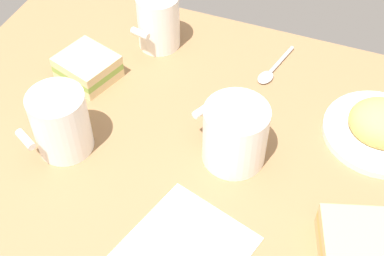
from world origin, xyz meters
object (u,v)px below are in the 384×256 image
at_px(coffee_mug_black, 158,21).
at_px(coffee_mug_milky, 60,122).
at_px(plate_of_food, 382,127).
at_px(sandwich_side, 88,67).
at_px(sandwich_main, 363,247).
at_px(spoon, 272,71).
at_px(paper_napkin, 186,248).
at_px(coffee_mug_spare, 235,134).

relative_size(coffee_mug_black, coffee_mug_milky, 0.96).
relative_size(plate_of_food, coffee_mug_black, 1.72).
distance_m(plate_of_food, coffee_mug_black, 0.42).
distance_m(coffee_mug_black, sandwich_side, 0.15).
distance_m(coffee_mug_black, sandwich_main, 0.52).
height_order(sandwich_side, spoon, sandwich_side).
distance_m(sandwich_main, sandwich_side, 0.53).
bearing_deg(sandwich_side, paper_napkin, -41.62).
relative_size(plate_of_food, paper_napkin, 1.19).
bearing_deg(coffee_mug_spare, sandwich_main, -25.56).
xyz_separation_m(sandwich_side, spoon, (0.29, 0.13, -0.02)).
distance_m(plate_of_food, coffee_mug_milky, 0.49).
height_order(coffee_mug_black, paper_napkin, coffee_mug_black).
distance_m(sandwich_main, paper_napkin, 0.23).
bearing_deg(coffee_mug_spare, paper_napkin, -92.70).
height_order(plate_of_food, coffee_mug_milky, coffee_mug_milky).
bearing_deg(paper_napkin, coffee_mug_black, 118.33).
bearing_deg(sandwich_main, paper_napkin, -161.32).
relative_size(coffee_mug_spare, sandwich_side, 1.07).
distance_m(coffee_mug_spare, sandwich_main, 0.23).
bearing_deg(coffee_mug_milky, coffee_mug_spare, 16.61).
height_order(coffee_mug_spare, sandwich_main, coffee_mug_spare).
relative_size(sandwich_main, paper_napkin, 0.90).
distance_m(coffee_mug_spare, spoon, 0.21).
distance_m(coffee_mug_milky, sandwich_side, 0.16).
xyz_separation_m(coffee_mug_milky, sandwich_side, (-0.04, 0.15, -0.03)).
distance_m(coffee_mug_milky, sandwich_main, 0.46).
relative_size(coffee_mug_black, coffee_mug_spare, 0.85).
bearing_deg(plate_of_food, sandwich_side, -174.69).
height_order(sandwich_main, paper_napkin, sandwich_main).
bearing_deg(spoon, sandwich_side, -156.58).
bearing_deg(spoon, coffee_mug_spare, -90.84).
bearing_deg(coffee_mug_black, paper_napkin, -61.67).
xyz_separation_m(spoon, paper_napkin, (-0.01, -0.38, -0.00)).
bearing_deg(plate_of_food, coffee_mug_milky, -156.18).
bearing_deg(sandwich_main, sandwich_side, 160.35).
height_order(coffee_mug_milky, spoon, coffee_mug_milky).
height_order(sandwich_main, sandwich_side, same).
xyz_separation_m(coffee_mug_black, sandwich_side, (-0.08, -0.13, -0.03)).
bearing_deg(paper_napkin, coffee_mug_milky, 157.57).
height_order(coffee_mug_spare, spoon, coffee_mug_spare).
bearing_deg(plate_of_food, spoon, 157.63).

